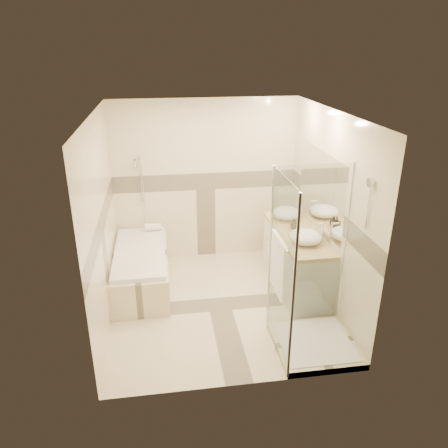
{
  "coord_description": "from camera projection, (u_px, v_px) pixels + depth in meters",
  "views": [
    {
      "loc": [
        -0.68,
        -4.91,
        3.23
      ],
      "look_at": [
        0.1,
        0.25,
        1.05
      ],
      "focal_mm": 35.0,
      "sensor_mm": 36.0,
      "label": 1
    }
  ],
  "objects": [
    {
      "name": "folded_towels",
      "position": [
        284.0,
        212.0,
        6.49
      ],
      "size": [
        0.18,
        0.26,
        0.08
      ],
      "primitive_type": "cube",
      "rotation": [
        0.0,
        0.0,
        -0.17
      ],
      "color": "white",
      "rests_on": "vanity"
    },
    {
      "name": "vanity",
      "position": [
        296.0,
        260.0,
        6.08
      ],
      "size": [
        0.58,
        1.62,
        0.85
      ],
      "color": "silver",
      "rests_on": "ground"
    },
    {
      "name": "rolled_towel",
      "position": [
        153.0,
        227.0,
        6.67
      ],
      "size": [
        0.25,
        0.11,
        0.11
      ],
      "primitive_type": "cylinder",
      "rotation": [
        0.0,
        1.57,
        0.0
      ],
      "color": "white",
      "rests_on": "bathtub"
    },
    {
      "name": "vessel_sink_far",
      "position": [
        305.0,
        237.0,
        5.56
      ],
      "size": [
        0.43,
        0.43,
        0.17
      ],
      "primitive_type": "ellipsoid",
      "color": "white",
      "rests_on": "vanity"
    },
    {
      "name": "room",
      "position": [
        223.0,
        216.0,
        5.35
      ],
      "size": [
        2.82,
        3.02,
        2.52
      ],
      "color": "beige",
      "rests_on": "ground"
    },
    {
      "name": "bathtub",
      "position": [
        141.0,
        266.0,
        6.15
      ],
      "size": [
        0.75,
        1.7,
        0.56
      ],
      "color": "beige",
      "rests_on": "ground"
    },
    {
      "name": "vessel_sink_near",
      "position": [
        287.0,
        213.0,
        6.34
      ],
      "size": [
        0.43,
        0.43,
        0.17
      ],
      "primitive_type": "ellipsoid",
      "color": "white",
      "rests_on": "vanity"
    },
    {
      "name": "faucet_near",
      "position": [
        301.0,
        208.0,
        6.34
      ],
      "size": [
        0.11,
        0.03,
        0.27
      ],
      "color": "silver",
      "rests_on": "vanity"
    },
    {
      "name": "amenity_bottle_a",
      "position": [
        297.0,
        225.0,
        5.9
      ],
      "size": [
        0.09,
        0.09,
        0.18
      ],
      "primitive_type": "imported",
      "rotation": [
        0.0,
        0.0,
        -0.17
      ],
      "color": "black",
      "rests_on": "vanity"
    },
    {
      "name": "faucet_far",
      "position": [
        322.0,
        231.0,
        5.57
      ],
      "size": [
        0.11,
        0.03,
        0.27
      ],
      "color": "silver",
      "rests_on": "vanity"
    },
    {
      "name": "shower_enclosure",
      "position": [
        305.0,
        307.0,
        4.85
      ],
      "size": [
        0.96,
        0.93,
        2.04
      ],
      "color": "beige",
      "rests_on": "ground"
    },
    {
      "name": "amenity_bottle_b",
      "position": [
        294.0,
        224.0,
        6.0
      ],
      "size": [
        0.14,
        0.14,
        0.14
      ],
      "primitive_type": "imported",
      "rotation": [
        0.0,
        0.0,
        0.35
      ],
      "color": "black",
      "rests_on": "vanity"
    }
  ]
}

